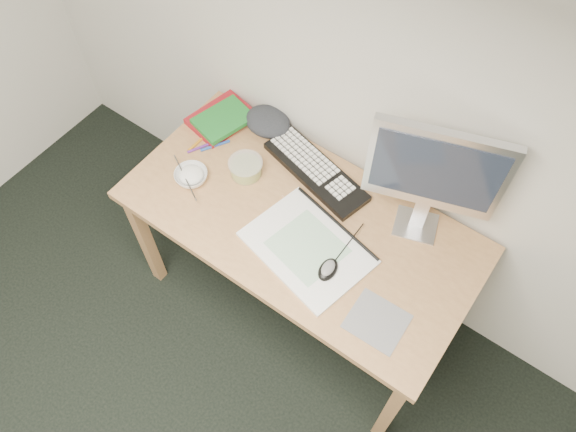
% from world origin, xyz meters
% --- Properties ---
extents(desk, '(1.40, 0.70, 0.75)m').
position_xyz_m(desk, '(-0.03, 1.43, 0.67)').
color(desk, tan).
rests_on(desk, ground).
extents(mousepad, '(0.20, 0.18, 0.00)m').
position_xyz_m(mousepad, '(0.43, 1.24, 0.75)').
color(mousepad, slate).
rests_on(mousepad, desk).
extents(sketchpad, '(0.51, 0.41, 0.01)m').
position_xyz_m(sketchpad, '(0.07, 1.34, 0.76)').
color(sketchpad, white).
rests_on(sketchpad, desk).
extents(keyboard, '(0.51, 0.27, 0.03)m').
position_xyz_m(keyboard, '(-0.11, 1.65, 0.76)').
color(keyboard, black).
rests_on(keyboard, desk).
extents(monitor, '(0.45, 0.19, 0.54)m').
position_xyz_m(monitor, '(0.35, 1.67, 1.09)').
color(monitor, silver).
rests_on(monitor, desk).
extents(mouse, '(0.07, 0.11, 0.03)m').
position_xyz_m(mouse, '(0.18, 1.30, 0.78)').
color(mouse, black).
rests_on(mouse, sketchpad).
extents(rice_bowl, '(0.15, 0.15, 0.04)m').
position_xyz_m(rice_bowl, '(-0.50, 1.33, 0.77)').
color(rice_bowl, white).
rests_on(rice_bowl, desk).
extents(chopsticks, '(0.22, 0.13, 0.02)m').
position_xyz_m(chopsticks, '(-0.50, 1.30, 0.80)').
color(chopsticks, '#BBBBBD').
rests_on(chopsticks, rice_bowl).
extents(fruit_tub, '(0.17, 0.17, 0.07)m').
position_xyz_m(fruit_tub, '(-0.34, 1.49, 0.78)').
color(fruit_tub, '#EBD153').
rests_on(fruit_tub, desk).
extents(book_red, '(0.25, 0.30, 0.03)m').
position_xyz_m(book_red, '(-0.60, 1.65, 0.76)').
color(book_red, maroon).
rests_on(book_red, desk).
extents(book_green, '(0.22, 0.27, 0.02)m').
position_xyz_m(book_green, '(-0.58, 1.63, 0.79)').
color(book_green, '#1C7128').
rests_on(book_green, book_red).
extents(cloth_lump, '(0.18, 0.16, 0.07)m').
position_xyz_m(cloth_lump, '(-0.42, 1.74, 0.79)').
color(cloth_lump, '#282C30').
rests_on(cloth_lump, desk).
extents(pencil_pink, '(0.15, 0.10, 0.01)m').
position_xyz_m(pencil_pink, '(0.00, 1.48, 0.75)').
color(pencil_pink, pink).
rests_on(pencil_pink, desk).
extents(pencil_tan, '(0.19, 0.08, 0.01)m').
position_xyz_m(pencil_tan, '(-0.06, 1.44, 0.75)').
color(pencil_tan, tan).
rests_on(pencil_tan, desk).
extents(pencil_black, '(0.18, 0.04, 0.01)m').
position_xyz_m(pencil_black, '(0.04, 1.47, 0.75)').
color(pencil_black, black).
rests_on(pencil_black, desk).
extents(marker_blue, '(0.08, 0.12, 0.01)m').
position_xyz_m(marker_blue, '(-0.53, 1.52, 0.76)').
color(marker_blue, '#1F49AA').
rests_on(marker_blue, desk).
extents(marker_orange, '(0.02, 0.12, 0.01)m').
position_xyz_m(marker_orange, '(-0.60, 1.49, 0.76)').
color(marker_orange, orange).
rests_on(marker_orange, desk).
extents(marker_purple, '(0.06, 0.11, 0.01)m').
position_xyz_m(marker_purple, '(-0.58, 1.48, 0.76)').
color(marker_purple, '#5C2383').
rests_on(marker_purple, desk).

